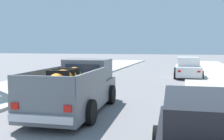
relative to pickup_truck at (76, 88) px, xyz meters
name	(u,v)px	position (x,y,z in m)	size (l,w,h in m)	color
sidewalk_left	(24,87)	(-4.92, 4.04, -0.75)	(4.88, 60.00, 0.12)	#B2AFA8
curb_left	(40,88)	(-3.88, 4.04, -0.76)	(0.16, 60.00, 0.10)	silver
curb_right	(217,96)	(5.23, 4.04, -0.76)	(0.16, 60.00, 0.10)	silver
pickup_truck	(76,88)	(0.00, 0.00, 0.00)	(2.43, 5.31, 1.80)	slate
car_left_near	(79,72)	(-2.74, 6.79, -0.10)	(2.06, 4.28, 1.54)	maroon
car_left_mid	(188,68)	(4.02, 11.80, -0.10)	(2.11, 4.30, 1.54)	silver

